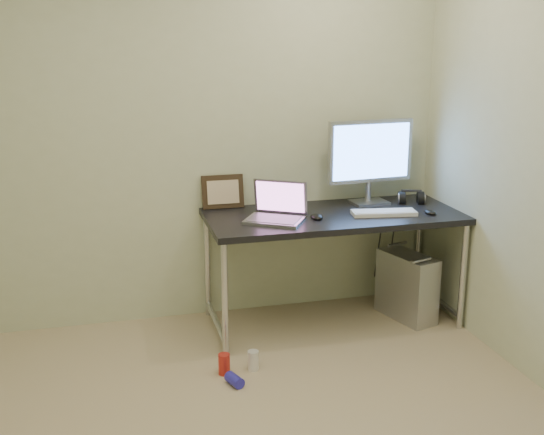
{
  "coord_description": "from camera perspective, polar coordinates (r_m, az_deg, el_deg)",
  "views": [
    {
      "loc": [
        -0.52,
        -2.61,
        1.88
      ],
      "look_at": [
        0.43,
        1.04,
        0.85
      ],
      "focal_mm": 45.0,
      "sensor_mm": 36.0,
      "label": 1
    }
  ],
  "objects": [
    {
      "name": "cable_a",
      "position": [
        4.94,
        8.93,
        -2.34
      ],
      "size": [
        0.01,
        0.16,
        0.69
      ],
      "primitive_type": "cylinder",
      "rotation": [
        0.21,
        0.0,
        0.0
      ],
      "color": "black",
      "rests_on": "ground"
    },
    {
      "name": "can_white",
      "position": [
        3.99,
        -1.59,
        -11.87
      ],
      "size": [
        0.07,
        0.07,
        0.12
      ],
      "primitive_type": "cylinder",
      "rotation": [
        0.0,
        0.0,
        -0.13
      ],
      "color": "white",
      "rests_on": "ground"
    },
    {
      "name": "picture_frame",
      "position": [
        4.51,
        -4.14,
        2.18
      ],
      "size": [
        0.28,
        0.08,
        0.22
      ],
      "primitive_type": "cube",
      "rotation": [
        -0.21,
        0.0,
        -0.01
      ],
      "color": "black",
      "rests_on": "desk"
    },
    {
      "name": "monitor",
      "position": [
        4.62,
        8.23,
        5.19
      ],
      "size": [
        0.61,
        0.2,
        0.57
      ],
      "rotation": [
        0.0,
        0.0,
        0.09
      ],
      "color": "#9F9FA6",
      "rests_on": "desk"
    },
    {
      "name": "headphones",
      "position": [
        4.74,
        11.56,
        1.56
      ],
      "size": [
        0.2,
        0.11,
        0.12
      ],
      "rotation": [
        0.0,
        0.0,
        -0.3
      ],
      "color": "black",
      "rests_on": "desk"
    },
    {
      "name": "mouse_right",
      "position": [
        4.48,
        13.11,
        0.5
      ],
      "size": [
        0.07,
        0.11,
        0.03
      ],
      "primitive_type": "ellipsoid",
      "rotation": [
        0.0,
        0.0,
        0.12
      ],
      "color": "black",
      "rests_on": "desk"
    },
    {
      "name": "can_red",
      "position": [
        3.96,
        -4.02,
        -12.14
      ],
      "size": [
        0.07,
        0.07,
        0.12
      ],
      "primitive_type": "cylinder",
      "rotation": [
        0.0,
        0.0,
        -0.05
      ],
      "color": "red",
      "rests_on": "ground"
    },
    {
      "name": "desk",
      "position": [
        4.42,
        5.14,
        -0.62
      ],
      "size": [
        1.64,
        0.72,
        0.75
      ],
      "color": "black",
      "rests_on": "ground"
    },
    {
      "name": "wall_back",
      "position": [
        4.43,
        -7.79,
        6.97
      ],
      "size": [
        3.5,
        0.02,
        2.5
      ],
      "primitive_type": "cube",
      "color": "beige",
      "rests_on": "ground"
    },
    {
      "name": "webcam",
      "position": [
        4.55,
        -0.68,
        2.09
      ],
      "size": [
        0.05,
        0.04,
        0.12
      ],
      "rotation": [
        0.0,
        0.0,
        -0.21
      ],
      "color": "silver",
      "rests_on": "desk"
    },
    {
      "name": "tower_computer",
      "position": [
        4.7,
        11.21,
        -5.65
      ],
      "size": [
        0.31,
        0.47,
        0.48
      ],
      "rotation": [
        0.0,
        0.0,
        0.29
      ],
      "color": "silver",
      "rests_on": "ground"
    },
    {
      "name": "cable_b",
      "position": [
        4.96,
        9.96,
        -2.54
      ],
      "size": [
        0.02,
        0.11,
        0.71
      ],
      "primitive_type": "cylinder",
      "rotation": [
        0.14,
        0.0,
        0.09
      ],
      "color": "black",
      "rests_on": "ground"
    },
    {
      "name": "laptop",
      "position": [
        4.22,
        0.4,
        0.54
      ],
      "size": [
        0.44,
        0.42,
        0.24
      ],
      "rotation": [
        0.0,
        0.0,
        -0.55
      ],
      "color": "#9F9FA6",
      "rests_on": "desk"
    },
    {
      "name": "keyboard",
      "position": [
        4.41,
        9.34,
        0.4
      ],
      "size": [
        0.42,
        0.19,
        0.02
      ],
      "primitive_type": "cube",
      "rotation": [
        0.0,
        0.0,
        -0.15
      ],
      "color": "silver",
      "rests_on": "desk"
    },
    {
      "name": "can_blue",
      "position": [
        3.85,
        -3.15,
        -13.42
      ],
      "size": [
        0.1,
        0.13,
        0.06
      ],
      "primitive_type": "cylinder",
      "rotation": [
        1.57,
        0.0,
        0.37
      ],
      "color": "#2D28C3",
      "rests_on": "ground"
    },
    {
      "name": "mouse_left",
      "position": [
        4.27,
        3.76,
        0.17
      ],
      "size": [
        0.08,
        0.12,
        0.04
      ],
      "primitive_type": "ellipsoid",
      "rotation": [
        0.0,
        0.0,
        -0.07
      ],
      "color": "black",
      "rests_on": "desk"
    }
  ]
}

